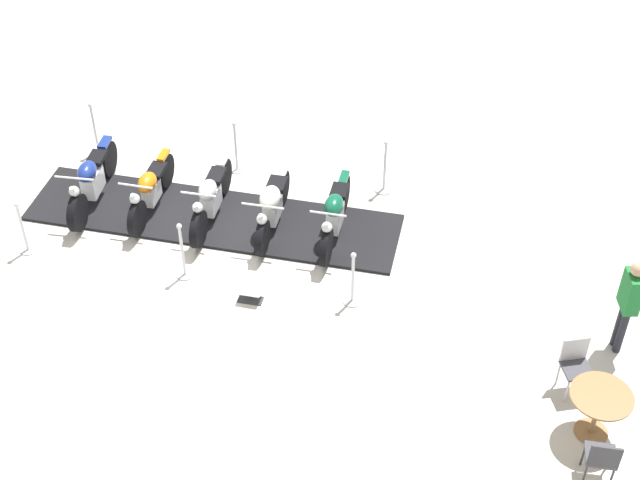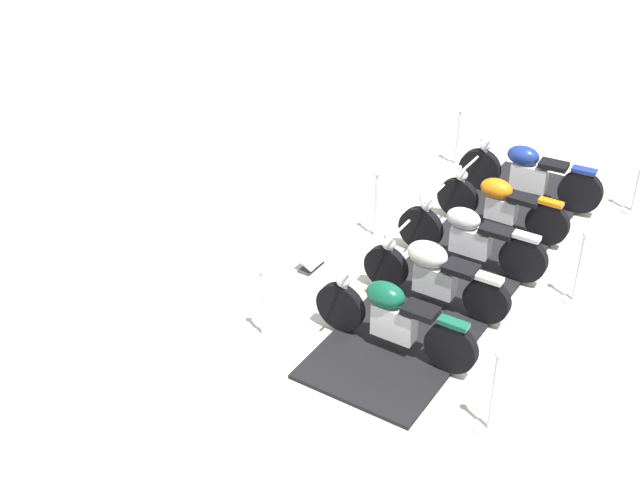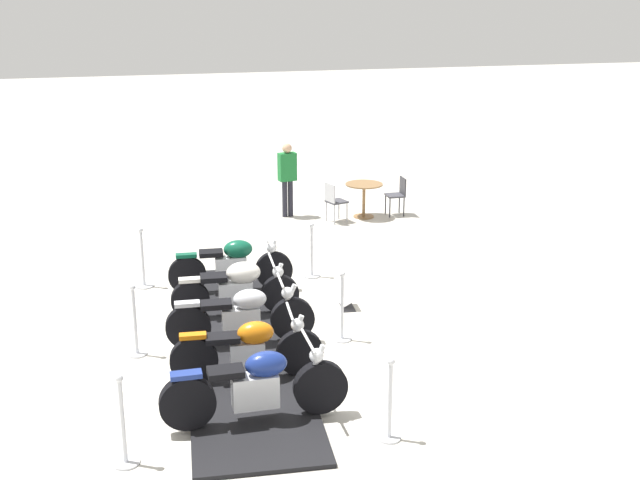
% 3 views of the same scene
% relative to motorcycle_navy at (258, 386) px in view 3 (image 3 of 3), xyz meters
% --- Properties ---
extents(ground_plane, '(80.00, 80.00, 0.00)m').
position_rel_motorcycle_navy_xyz_m(ground_plane, '(-2.21, 0.17, -0.52)').
color(ground_plane, beige).
extents(display_platform, '(6.76, 2.19, 0.06)m').
position_rel_motorcycle_navy_xyz_m(display_platform, '(-2.21, 0.17, -0.49)').
color(display_platform, black).
rests_on(display_platform, ground_plane).
extents(motorcycle_navy, '(0.69, 2.29, 0.99)m').
position_rel_motorcycle_navy_xyz_m(motorcycle_navy, '(0.00, 0.00, 0.00)').
color(motorcycle_navy, black).
rests_on(motorcycle_navy, display_platform).
extents(motorcycle_copper, '(0.61, 2.06, 0.94)m').
position_rel_motorcycle_navy_xyz_m(motorcycle_copper, '(-1.10, 0.10, -0.02)').
color(motorcycle_copper, black).
rests_on(motorcycle_copper, display_platform).
extents(motorcycle_chrome, '(0.61, 2.19, 0.96)m').
position_rel_motorcycle_navy_xyz_m(motorcycle_chrome, '(-2.21, 0.20, -0.01)').
color(motorcycle_chrome, black).
rests_on(motorcycle_chrome, display_platform).
extents(motorcycle_cream, '(0.72, 2.05, 0.90)m').
position_rel_motorcycle_navy_xyz_m(motorcycle_cream, '(-3.32, 0.32, 0.01)').
color(motorcycle_cream, black).
rests_on(motorcycle_cream, display_platform).
extents(motorcycle_forest, '(0.61, 2.15, 0.95)m').
position_rel_motorcycle_navy_xyz_m(motorcycle_forest, '(-4.43, 0.41, 0.01)').
color(motorcycle_forest, black).
rests_on(motorcycle_forest, display_platform).
extents(stanchion_left_rear, '(0.35, 0.35, 1.09)m').
position_rel_motorcycle_navy_xyz_m(stanchion_left_rear, '(-5.17, -1.07, -0.19)').
color(stanchion_left_rear, silver).
rests_on(stanchion_left_rear, ground_plane).
extents(stanchion_left_mid, '(0.29, 0.29, 1.09)m').
position_rel_motorcycle_navy_xyz_m(stanchion_left_mid, '(-2.35, -1.33, -0.12)').
color(stanchion_left_mid, silver).
rests_on(stanchion_left_mid, ground_plane).
extents(stanchion_right_mid, '(0.30, 0.30, 1.10)m').
position_rel_motorcycle_navy_xyz_m(stanchion_right_mid, '(-2.08, 1.68, -0.13)').
color(stanchion_right_mid, silver).
rests_on(stanchion_right_mid, ground_plane).
extents(stanchion_left_front, '(0.31, 0.31, 1.10)m').
position_rel_motorcycle_navy_xyz_m(stanchion_left_front, '(0.46, -1.59, -0.14)').
color(stanchion_left_front, silver).
rests_on(stanchion_left_front, ground_plane).
extents(stanchion_right_rear, '(0.31, 0.31, 1.03)m').
position_rel_motorcycle_navy_xyz_m(stanchion_right_rear, '(-4.89, 1.94, -0.17)').
color(stanchion_right_rear, silver).
rests_on(stanchion_right_rear, ground_plane).
extents(stanchion_right_front, '(0.28, 0.28, 1.05)m').
position_rel_motorcycle_navy_xyz_m(stanchion_right_front, '(0.74, 1.42, -0.14)').
color(stanchion_right_front, silver).
rests_on(stanchion_right_front, ground_plane).
extents(info_placard, '(0.42, 0.28, 0.22)m').
position_rel_motorcycle_navy_xyz_m(info_placard, '(-3.26, 2.13, -0.44)').
color(info_placard, '#333338').
rests_on(info_placard, ground_plane).
extents(cafe_table, '(0.86, 0.86, 0.79)m').
position_rel_motorcycle_navy_xyz_m(cafe_table, '(-8.46, 4.11, 0.09)').
color(cafe_table, olive).
rests_on(cafe_table, ground_plane).
extents(cafe_chair_near_table, '(0.42, 0.42, 0.89)m').
position_rel_motorcycle_navy_xyz_m(cafe_chair_near_table, '(-8.42, 4.93, 0.01)').
color(cafe_chair_near_table, '#2D2D33').
rests_on(cafe_chair_near_table, ground_plane).
extents(cafe_chair_across_table, '(0.50, 0.50, 0.91)m').
position_rel_motorcycle_navy_xyz_m(cafe_chair_across_table, '(-8.22, 3.32, 0.02)').
color(cafe_chair_across_table, '#B7B7BC').
rests_on(cafe_chair_across_table, ground_plane).
extents(bystander_person, '(0.27, 0.43, 1.72)m').
position_rel_motorcycle_navy_xyz_m(bystander_person, '(-8.97, 2.42, 0.51)').
color(bystander_person, '#23232D').
rests_on(bystander_person, ground_plane).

